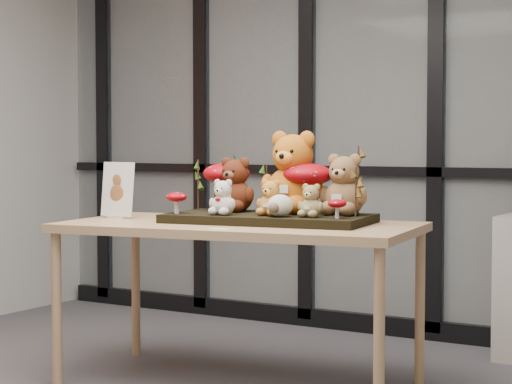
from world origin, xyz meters
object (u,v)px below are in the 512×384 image
Objects in this scene: diorama_tray at (269,218)px; bear_brown_medium at (235,182)px; mushroom_front_right at (337,208)px; mushroom_back_left at (226,184)px; plush_cream_hedgehog at (280,204)px; mushroom_front_left at (176,202)px; bear_small_yellow at (271,196)px; bear_pooh_yellow at (293,168)px; mushroom_back_right at (308,186)px; sign_holder at (118,192)px; bear_beige_small at (311,199)px; bear_tan_back at (344,181)px; bear_white_bow at (223,195)px; display_table at (240,236)px.

bear_brown_medium is (-0.24, 0.07, 0.18)m from diorama_tray.
mushroom_back_left is at bearing 164.99° from mushroom_front_right.
plush_cream_hedgehog is 1.01× the size of mushroom_front_left.
diorama_tray is 8.45× the size of mushroom_front_left.
bear_small_yellow is 0.10m from plush_cream_hedgehog.
bear_pooh_yellow is at bearing 148.86° from mushroom_front_right.
mushroom_back_right is (0.09, 0.22, 0.04)m from bear_small_yellow.
sign_holder is at bearing -167.05° from bear_brown_medium.
mushroom_back_right reaches higher than bear_beige_small.
bear_tan_back is 0.61m from bear_white_bow.
mushroom_front_left reaches higher than mushroom_front_right.
mushroom_back_left reaches higher than bear_beige_small.
display_table is at bearing -59.34° from bear_brown_medium.
mushroom_back_left is at bearing 173.33° from bear_tan_back.
bear_small_yellow reaches higher than mushroom_front_right.
mushroom_back_left is (-0.10, 0.07, -0.02)m from bear_brown_medium.
bear_tan_back is 1.88× the size of bear_beige_small.
mushroom_back_left is at bearing 137.34° from bear_brown_medium.
bear_pooh_yellow is 2.59× the size of bear_beige_small.
bear_white_bow is 0.69× the size of mushroom_back_right.
sign_holder is at bearing 171.86° from bear_white_bow.
mushroom_front_left is (-0.18, -0.27, -0.10)m from bear_brown_medium.
display_table is 0.31m from plush_cream_hedgehog.
bear_white_bow is at bearing -167.48° from bear_small_yellow.
plush_cream_hedgehog is (0.14, -0.13, 0.08)m from diorama_tray.
display_table is at bearing -161.55° from bear_tan_back.
mushroom_back_left is at bearing 76.13° from mushroom_front_left.
bear_small_yellow reaches higher than diorama_tray.
bear_pooh_yellow reaches higher than mushroom_back_left.
display_table is 18.35× the size of mushroom_front_right.
bear_white_bow is at bearing -136.43° from mushroom_back_right.
diorama_tray is 0.21m from plush_cream_hedgehog.
diorama_tray is 0.42m from bear_tan_back.
mushroom_back_right reaches higher than plush_cream_hedgehog.
bear_beige_small reaches higher than plush_cream_hedgehog.
diorama_tray is 0.26m from mushroom_back_right.
mushroom_front_right is (0.41, -0.07, 0.07)m from diorama_tray.
mushroom_front_right is (0.84, 0.14, -0.01)m from mushroom_front_left.
mushroom_back_right reaches higher than display_table.
bear_white_bow is (-0.23, -0.08, -0.00)m from bear_small_yellow.
bear_white_bow is at bearing 178.87° from plush_cream_hedgehog.
diorama_tray is 0.31m from bear_brown_medium.
diorama_tray is at bearing 36.70° from bear_white_bow.
bear_tan_back is at bearing 45.06° from plush_cream_hedgehog.
bear_tan_back is 0.38m from bear_small_yellow.
mushroom_front_left is at bearing 179.83° from plush_cream_hedgehog.
bear_white_bow is at bearing -156.52° from bear_tan_back.
diorama_tray is (0.12, 0.08, 0.09)m from display_table.
plush_cream_hedgehog reaches higher than mushroom_front_right.
bear_pooh_yellow is 0.13m from mushroom_back_right.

